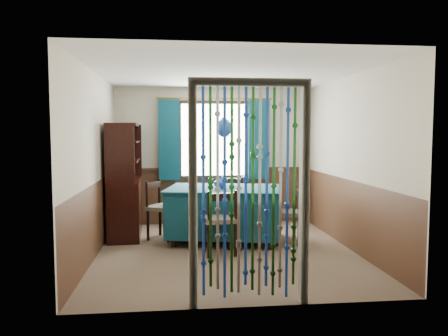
{
  "coord_description": "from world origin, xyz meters",
  "views": [
    {
      "loc": [
        -0.69,
        -6.03,
        1.66
      ],
      "look_at": [
        0.02,
        0.46,
        1.15
      ],
      "focal_mm": 35.0,
      "sensor_mm": 36.0,
      "label": 1
    }
  ],
  "objects": [
    {
      "name": "wainscot_right",
      "position": [
        1.79,
        0.0,
        0.5
      ],
      "size": [
        0.0,
        4.0,
        4.0
      ],
      "primitive_type": "plane",
      "rotation": [
        1.57,
        0.0,
        -1.57
      ],
      "color": "#4A2D1C",
      "rests_on": "ground"
    },
    {
      "name": "chair_right",
      "position": [
        0.99,
        0.38,
        0.46
      ],
      "size": [
        0.43,
        0.45,
        0.86
      ],
      "rotation": [
        0.0,
        0.0,
        1.5
      ],
      "color": "black",
      "rests_on": "floor"
    },
    {
      "name": "vase_sideboard",
      "position": [
        -1.48,
        1.53,
        0.99
      ],
      "size": [
        0.18,
        0.18,
        0.16
      ],
      "primitive_type": "imported",
      "rotation": [
        0.0,
        0.0,
        -0.18
      ],
      "color": "beige",
      "rests_on": "sideboard"
    },
    {
      "name": "chair_left",
      "position": [
        -0.92,
        0.86,
        0.49
      ],
      "size": [
        0.6,
        0.61,
        0.93
      ],
      "rotation": [
        0.0,
        0.0,
        -2.05
      ],
      "color": "black",
      "rests_on": "floor"
    },
    {
      "name": "chair_near",
      "position": [
        -0.11,
        -0.16,
        0.48
      ],
      "size": [
        0.49,
        0.48,
        0.9
      ],
      "rotation": [
        0.0,
        0.0,
        0.12
      ],
      "color": "black",
      "rests_on": "floor"
    },
    {
      "name": "wall_left",
      "position": [
        -1.8,
        0.0,
        1.25
      ],
      "size": [
        0.0,
        4.0,
        4.0
      ],
      "primitive_type": "plane",
      "rotation": [
        1.57,
        0.0,
        1.57
      ],
      "color": "beige",
      "rests_on": "ground"
    },
    {
      "name": "pendant_lamp",
      "position": [
        0.03,
        0.61,
        1.75
      ],
      "size": [
        0.23,
        0.23,
        0.89
      ],
      "color": "olive",
      "rests_on": "ceiling"
    },
    {
      "name": "floor",
      "position": [
        0.0,
        0.0,
        0.0
      ],
      "size": [
        4.0,
        4.0,
        0.0
      ],
      "primitive_type": "plane",
      "color": "brown",
      "rests_on": "ground"
    },
    {
      "name": "wall_right",
      "position": [
        1.8,
        0.0,
        1.25
      ],
      "size": [
        0.0,
        4.0,
        4.0
      ],
      "primitive_type": "plane",
      "rotation": [
        1.57,
        0.0,
        -1.57
      ],
      "color": "beige",
      "rests_on": "ground"
    },
    {
      "name": "vase_table",
      "position": [
        -0.04,
        0.54,
        0.92
      ],
      "size": [
        0.22,
        0.22,
        0.18
      ],
      "primitive_type": "imported",
      "rotation": [
        0.0,
        0.0,
        -0.41
      ],
      "color": "navy",
      "rests_on": "dining_table"
    },
    {
      "name": "wall_front",
      "position": [
        0.0,
        -2.0,
        1.25
      ],
      "size": [
        3.6,
        0.0,
        3.6
      ],
      "primitive_type": "plane",
      "rotation": [
        -1.57,
        0.0,
        0.0
      ],
      "color": "beige",
      "rests_on": "ground"
    },
    {
      "name": "wainscot_front",
      "position": [
        0.0,
        -1.99,
        0.5
      ],
      "size": [
        3.6,
        0.0,
        3.6
      ],
      "primitive_type": "plane",
      "rotation": [
        -1.57,
        0.0,
        0.0
      ],
      "color": "#4A2D1C",
      "rests_on": "ground"
    },
    {
      "name": "sideboard",
      "position": [
        -1.54,
        1.2,
        0.63
      ],
      "size": [
        0.55,
        1.42,
        1.82
      ],
      "rotation": [
        0.0,
        0.0,
        0.05
      ],
      "color": "black",
      "rests_on": "floor"
    },
    {
      "name": "window",
      "position": [
        0.0,
        1.95,
        1.55
      ],
      "size": [
        1.32,
        0.12,
        1.42
      ],
      "primitive_type": "cube",
      "color": "black",
      "rests_on": "wall_back"
    },
    {
      "name": "bowl_shelf",
      "position": [
        -1.48,
        1.0,
        1.27
      ],
      "size": [
        0.23,
        0.23,
        0.05
      ],
      "primitive_type": "imported",
      "rotation": [
        0.0,
        0.0,
        0.03
      ],
      "color": "beige",
      "rests_on": "sideboard"
    },
    {
      "name": "chair_far",
      "position": [
        0.21,
        1.39,
        0.49
      ],
      "size": [
        0.6,
        0.59,
        0.91
      ],
      "rotation": [
        0.0,
        0.0,
        2.66
      ],
      "color": "black",
      "rests_on": "floor"
    },
    {
      "name": "wainscot_left",
      "position": [
        -1.79,
        0.0,
        0.5
      ],
      "size": [
        0.0,
        4.0,
        4.0
      ],
      "primitive_type": "plane",
      "rotation": [
        1.57,
        0.0,
        1.57
      ],
      "color": "#4A2D1C",
      "rests_on": "ground"
    },
    {
      "name": "ceiling",
      "position": [
        0.0,
        0.0,
        2.5
      ],
      "size": [
        4.0,
        4.0,
        0.0
      ],
      "primitive_type": "plane",
      "rotation": [
        3.14,
        0.0,
        0.0
      ],
      "color": "silver",
      "rests_on": "ground"
    },
    {
      "name": "doorway",
      "position": [
        0.0,
        -1.94,
        1.05
      ],
      "size": [
        1.16,
        0.12,
        2.18
      ],
      "primitive_type": null,
      "color": "silver",
      "rests_on": "ground"
    },
    {
      "name": "wainscot_back",
      "position": [
        0.0,
        1.99,
        0.5
      ],
      "size": [
        3.6,
        0.0,
        3.6
      ],
      "primitive_type": "plane",
      "rotation": [
        1.57,
        0.0,
        0.0
      ],
      "color": "#4A2D1C",
      "rests_on": "ground"
    },
    {
      "name": "dining_table",
      "position": [
        0.03,
        0.61,
        0.48
      ],
      "size": [
        1.92,
        1.5,
        0.83
      ],
      "rotation": [
        0.0,
        0.0,
        -0.2
      ],
      "color": "#0E3B4A",
      "rests_on": "floor"
    },
    {
      "name": "wall_back",
      "position": [
        0.0,
        2.0,
        1.25
      ],
      "size": [
        3.6,
        0.0,
        3.6
      ],
      "primitive_type": "plane",
      "rotation": [
        1.57,
        0.0,
        0.0
      ],
      "color": "beige",
      "rests_on": "ground"
    }
  ]
}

